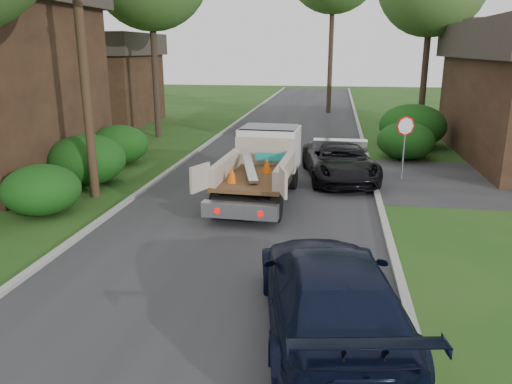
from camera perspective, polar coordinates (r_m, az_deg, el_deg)
The scene contains 15 objects.
ground at distance 11.79m, azimuth -4.39°, elevation -8.54°, with size 120.00×120.00×0.00m, color #1C4614.
road at distance 21.15m, azimuth 1.83°, elevation 2.66°, with size 8.00×90.00×0.02m, color #28282B.
curb_left at distance 22.01m, azimuth -8.84°, elevation 3.15°, with size 0.20×90.00×0.12m, color #9E9E99.
curb_right at distance 21.04m, azimuth 12.98°, elevation 2.33°, with size 0.20×90.00×0.12m, color #9E9E99.
stop_sign at distance 19.84m, azimuth 16.65°, elevation 6.33°, with size 0.71×0.32×2.48m.
utility_pole at distance 17.37m, azimuth -19.33°, elevation 16.10°, with size 2.42×1.25×10.00m.
house_left_far at distance 36.22m, azimuth -17.75°, elevation 12.37°, with size 7.56×7.56×6.00m.
hedge_left_a at distance 16.54m, azimuth -23.31°, elevation 0.25°, with size 2.34×2.34×1.53m, color #0F3A0D.
hedge_left_b at distance 19.59m, azimuth -18.78°, elevation 3.52°, with size 2.86×2.86×1.87m, color #0F3A0D.
hedge_left_c at distance 22.82m, azimuth -15.43°, elevation 5.25°, with size 2.60×2.60×1.70m, color #0F3A0D.
hedge_right_a at distance 23.98m, azimuth 16.73°, elevation 5.65°, with size 2.60×2.60×1.70m, color #0F3A0D.
hedge_right_b at distance 26.98m, azimuth 17.46°, elevation 7.22°, with size 3.38×3.38×2.21m, color #0F3A0D.
flatbed_truck at distance 17.26m, azimuth 0.91°, elevation 3.68°, with size 2.74×5.93×2.21m.
black_pickup at distance 19.57m, azimuth 9.52°, elevation 3.53°, with size 2.42×5.26×1.46m, color black.
navy_suv at distance 8.90m, azimuth 8.47°, elevation -11.41°, with size 2.28×5.61×1.63m, color black.
Camera 1 is at (2.55, -10.42, 4.89)m, focal length 35.00 mm.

